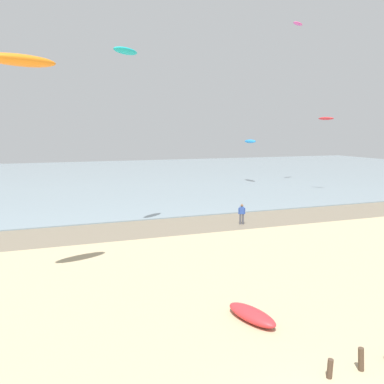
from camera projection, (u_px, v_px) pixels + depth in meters
wet_sand_strip at (138, 229)px, 31.91m from camera, size 120.00×5.92×0.01m
sea at (88, 177)px, 67.14m from camera, size 160.00×70.00×0.10m
person_nearest_camera at (242, 213)px, 33.46m from camera, size 0.54×0.34×1.71m
grounded_kite at (252, 315)px, 16.51m from camera, size 1.56×2.69×0.51m
kite_aloft_0 at (326, 119)px, 49.32m from camera, size 1.66×1.82×0.51m
kite_aloft_2 at (126, 51)px, 28.60m from camera, size 2.45×2.24×0.56m
kite_aloft_3 at (21, 60)px, 18.21m from camera, size 3.42×2.14×0.58m
kite_aloft_4 at (250, 141)px, 58.71m from camera, size 1.34×3.30×0.64m
kite_aloft_5 at (298, 24)px, 53.52m from camera, size 2.25×1.63×0.37m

